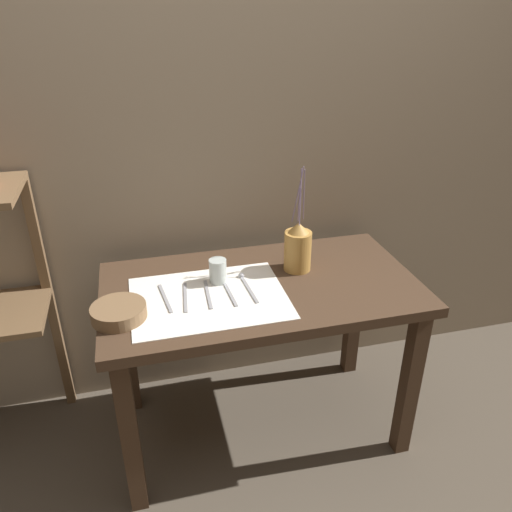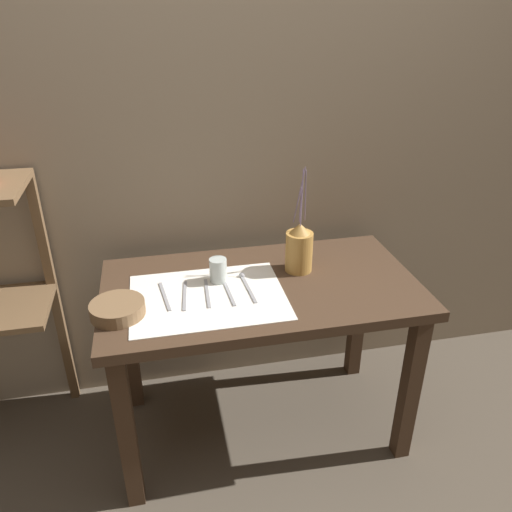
{
  "view_description": "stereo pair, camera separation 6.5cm",
  "coord_description": "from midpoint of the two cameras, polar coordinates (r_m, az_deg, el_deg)",
  "views": [
    {
      "loc": [
        -0.42,
        -1.56,
        1.66
      ],
      "look_at": [
        -0.02,
        0.0,
        0.84
      ],
      "focal_mm": 35.0,
      "sensor_mm": 36.0,
      "label": 1
    },
    {
      "loc": [
        -0.35,
        -1.58,
        1.66
      ],
      "look_at": [
        -0.02,
        0.0,
        0.84
      ],
      "focal_mm": 35.0,
      "sensor_mm": 36.0,
      "label": 2
    }
  ],
  "objects": [
    {
      "name": "spoon_inner",
      "position": [
        1.88,
        -2.34,
        -2.88
      ],
      "size": [
        0.03,
        0.21,
        0.02
      ],
      "color": "#939399",
      "rests_on": "wooden_table"
    },
    {
      "name": "fork_outer",
      "position": [
        1.81,
        -9.1,
        -4.66
      ],
      "size": [
        0.03,
        0.2,
        0.0
      ],
      "color": "#939399",
      "rests_on": "wooden_table"
    },
    {
      "name": "wooden_table",
      "position": [
        1.93,
        -0.42,
        -5.97
      ],
      "size": [
        1.18,
        0.64,
        0.72
      ],
      "color": "#422D1E",
      "rests_on": "ground_plane"
    },
    {
      "name": "linen_cloth",
      "position": [
        1.8,
        -6.44,
        -4.78
      ],
      "size": [
        0.55,
        0.42,
        0.0
      ],
      "color": "white",
      "rests_on": "wooden_table"
    },
    {
      "name": "fork_inner",
      "position": [
        1.81,
        -6.54,
        -4.37
      ],
      "size": [
        0.02,
        0.2,
        0.0
      ],
      "color": "#939399",
      "rests_on": "wooden_table"
    },
    {
      "name": "glass_tumbler_near",
      "position": [
        1.87,
        -5.38,
        -1.72
      ],
      "size": [
        0.07,
        0.07,
        0.09
      ],
      "color": "#B7C1BC",
      "rests_on": "wooden_table"
    },
    {
      "name": "knife_center",
      "position": [
        1.81,
        -11.35,
        -4.76
      ],
      "size": [
        0.04,
        0.2,
        0.0
      ],
      "color": "#939399",
      "rests_on": "wooden_table"
    },
    {
      "name": "ground_plane",
      "position": [
        2.32,
        -0.37,
        -18.74
      ],
      "size": [
        12.0,
        12.0,
        0.0
      ],
      "primitive_type": "plane",
      "color": "brown"
    },
    {
      "name": "wooden_bowl",
      "position": [
        1.74,
        -16.46,
        -6.2
      ],
      "size": [
        0.18,
        0.18,
        0.05
      ],
      "color": "brown",
      "rests_on": "wooden_table"
    },
    {
      "name": "stone_wall_back",
      "position": [
        2.09,
        -3.43,
        14.21
      ],
      "size": [
        7.0,
        0.06,
        2.4
      ],
      "color": "gray",
      "rests_on": "ground_plane"
    },
    {
      "name": "spoon_outer",
      "position": [
        1.87,
        -4.56,
        -3.21
      ],
      "size": [
        0.03,
        0.21,
        0.02
      ],
      "color": "#939399",
      "rests_on": "wooden_table"
    },
    {
      "name": "pitcher_with_flowers",
      "position": [
        1.94,
        3.83,
        0.92
      ],
      "size": [
        0.11,
        0.11,
        0.42
      ],
      "color": "#B7843D",
      "rests_on": "wooden_table"
    }
  ]
}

